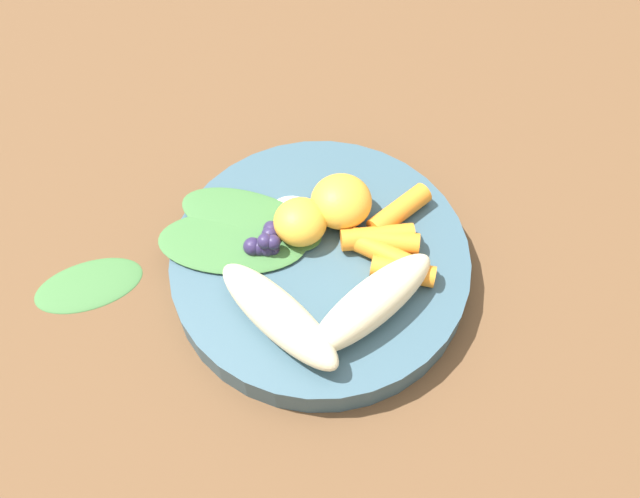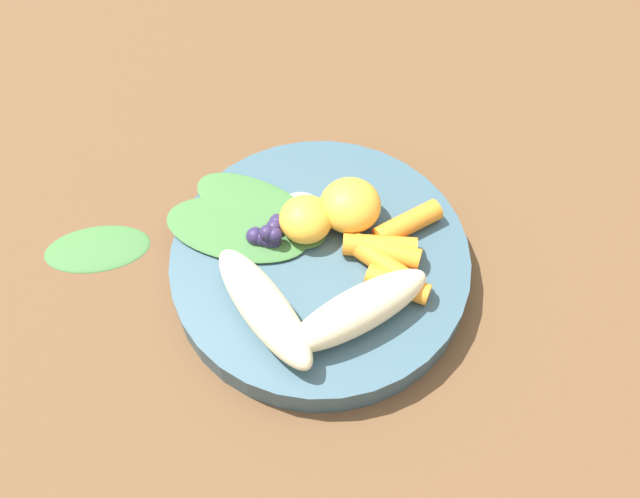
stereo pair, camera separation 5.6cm
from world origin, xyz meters
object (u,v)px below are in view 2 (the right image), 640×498
object	(u,v)px
kale_leaf_stray	(97,247)
banana_peeled_right	(264,308)
bowl	(320,265)
orange_segment_near	(306,219)
banana_peeled_left	(359,310)

from	to	relation	value
kale_leaf_stray	banana_peeled_right	bearing A→B (deg)	143.00
banana_peeled_right	kale_leaf_stray	xyz separation A→B (m)	(-0.16, 0.04, -0.04)
bowl	orange_segment_near	world-z (taller)	orange_segment_near
banana_peeled_right	orange_segment_near	world-z (taller)	banana_peeled_right
banana_peeled_right	kale_leaf_stray	size ratio (longest dim) A/B	1.33
bowl	kale_leaf_stray	bearing A→B (deg)	-172.21
banana_peeled_right	orange_segment_near	bearing A→B (deg)	124.93
bowl	kale_leaf_stray	size ratio (longest dim) A/B	2.70
bowl	orange_segment_near	bearing A→B (deg)	129.92
bowl	kale_leaf_stray	world-z (taller)	bowl
orange_segment_near	kale_leaf_stray	distance (m)	0.18
banana_peeled_left	banana_peeled_right	distance (m)	0.07
banana_peeled_right	orange_segment_near	size ratio (longest dim) A/B	2.76
bowl	banana_peeled_left	size ratio (longest dim) A/B	2.03
bowl	kale_leaf_stray	xyz separation A→B (m)	(-0.18, -0.03, -0.01)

